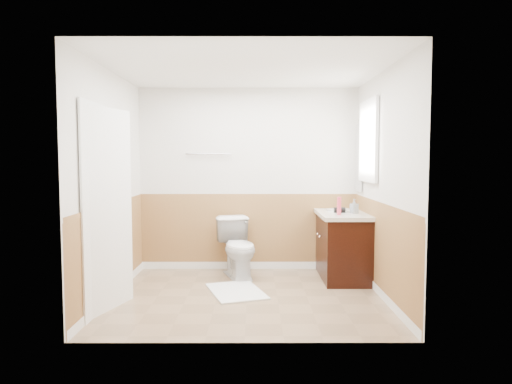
{
  "coord_description": "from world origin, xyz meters",
  "views": [
    {
      "loc": [
        0.09,
        -5.0,
        1.52
      ],
      "look_at": [
        0.1,
        0.25,
        1.15
      ],
      "focal_mm": 32.03,
      "sensor_mm": 36.0,
      "label": 1
    }
  ],
  "objects_px": {
    "toilet": "(238,248)",
    "bath_mat": "(236,291)",
    "lotion_bottle": "(339,206)",
    "vanity_cabinet": "(342,247)",
    "soap_dispenser": "(354,206)"
  },
  "relations": [
    {
      "from": "vanity_cabinet",
      "to": "soap_dispenser",
      "type": "xyz_separation_m",
      "value": [
        0.12,
        -0.14,
        0.54
      ]
    },
    {
      "from": "bath_mat",
      "to": "soap_dispenser",
      "type": "height_order",
      "value": "soap_dispenser"
    },
    {
      "from": "toilet",
      "to": "bath_mat",
      "type": "relative_size",
      "value": 0.96
    },
    {
      "from": "toilet",
      "to": "vanity_cabinet",
      "type": "xyz_separation_m",
      "value": [
        1.34,
        -0.02,
        0.02
      ]
    },
    {
      "from": "bath_mat",
      "to": "soap_dispenser",
      "type": "bearing_deg",
      "value": 20.22
    },
    {
      "from": "bath_mat",
      "to": "vanity_cabinet",
      "type": "relative_size",
      "value": 0.73
    },
    {
      "from": "bath_mat",
      "to": "lotion_bottle",
      "type": "bearing_deg",
      "value": 16.53
    },
    {
      "from": "toilet",
      "to": "bath_mat",
      "type": "xyz_separation_m",
      "value": [
        -0.0,
        -0.7,
        -0.37
      ]
    },
    {
      "from": "toilet",
      "to": "soap_dispenser",
      "type": "distance_m",
      "value": 1.57
    },
    {
      "from": "lotion_bottle",
      "to": "soap_dispenser",
      "type": "relative_size",
      "value": 1.22
    },
    {
      "from": "lotion_bottle",
      "to": "toilet",
      "type": "bearing_deg",
      "value": 165.06
    },
    {
      "from": "toilet",
      "to": "lotion_bottle",
      "type": "relative_size",
      "value": 3.49
    },
    {
      "from": "soap_dispenser",
      "to": "vanity_cabinet",
      "type": "bearing_deg",
      "value": 130.87
    },
    {
      "from": "bath_mat",
      "to": "vanity_cabinet",
      "type": "height_order",
      "value": "vanity_cabinet"
    },
    {
      "from": "vanity_cabinet",
      "to": "soap_dispenser",
      "type": "relative_size",
      "value": 6.11
    }
  ]
}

